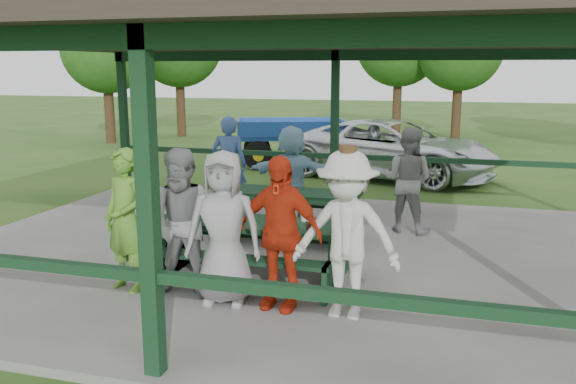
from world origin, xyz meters
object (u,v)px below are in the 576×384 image
(contestant_red, at_px, (279,233))
(spectator_lblue, at_px, (292,175))
(pickup_truck, at_px, (392,149))
(picnic_table_near, at_px, (253,243))
(farm_trailer, at_px, (291,141))
(contestant_grey_left, at_px, (185,224))
(spectator_grey, at_px, (408,180))
(contestant_green, at_px, (126,220))
(contestant_white_fedora, at_px, (346,235))
(spectator_blue, at_px, (229,165))
(contestant_grey_mid, at_px, (224,228))
(picnic_table_far, at_px, (285,208))

(contestant_red, relative_size, spectator_lblue, 1.01)
(contestant_red, xyz_separation_m, pickup_truck, (0.17, 9.24, -0.23))
(picnic_table_near, xyz_separation_m, farm_trailer, (-2.27, 9.69, 0.13))
(contestant_grey_left, height_order, spectator_grey, contestant_grey_left)
(contestant_green, distance_m, contestant_red, 1.94)
(picnic_table_near, bearing_deg, contestant_red, -53.97)
(contestant_white_fedora, distance_m, pickup_truck, 9.31)
(contestant_red, bearing_deg, contestant_green, -172.48)
(spectator_grey, bearing_deg, farm_trailer, -44.80)
(spectator_blue, bearing_deg, contestant_red, 110.19)
(contestant_grey_mid, distance_m, spectator_blue, 4.50)
(contestant_green, height_order, contestant_grey_left, contestant_grey_left)
(spectator_lblue, bearing_deg, contestant_white_fedora, 112.54)
(spectator_grey, bearing_deg, contestant_grey_mid, 80.78)
(contestant_red, bearing_deg, picnic_table_far, 113.49)
(contestant_white_fedora, bearing_deg, contestant_grey_left, -178.56)
(picnic_table_far, xyz_separation_m, contestant_red, (0.76, -2.83, 0.40))
(contestant_grey_mid, bearing_deg, picnic_table_near, 78.12)
(picnic_table_far, xyz_separation_m, farm_trailer, (-2.11, 7.69, 0.14))
(contestant_white_fedora, height_order, spectator_blue, contestant_white_fedora)
(picnic_table_far, xyz_separation_m, spectator_blue, (-1.48, 1.33, 0.43))
(picnic_table_near, distance_m, spectator_grey, 3.35)
(picnic_table_far, xyz_separation_m, contestant_grey_left, (-0.37, -2.84, 0.42))
(pickup_truck, bearing_deg, contestant_white_fedora, -158.99)
(contestant_grey_mid, xyz_separation_m, spectator_blue, (-1.60, 4.21, 0.02))
(spectator_lblue, height_order, farm_trailer, spectator_lblue)
(picnic_table_far, distance_m, contestant_grey_mid, 2.91)
(contestant_grey_left, distance_m, contestant_red, 1.14)
(contestant_grey_mid, xyz_separation_m, contestant_red, (0.64, 0.05, -0.02))
(picnic_table_far, bearing_deg, spectator_blue, 138.04)
(picnic_table_near, height_order, spectator_blue, spectator_blue)
(contestant_grey_left, distance_m, contestant_grey_mid, 0.50)
(picnic_table_far, xyz_separation_m, spectator_lblue, (-0.14, 0.88, 0.39))
(pickup_truck, bearing_deg, contestant_grey_mid, -167.64)
(contestant_green, distance_m, contestant_grey_mid, 1.30)
(picnic_table_far, height_order, contestant_green, contestant_green)
(contestant_grey_mid, distance_m, pickup_truck, 9.33)
(contestant_grey_mid, bearing_deg, contestant_red, -5.22)
(picnic_table_far, relative_size, contestant_grey_left, 1.34)
(picnic_table_far, distance_m, contestant_red, 2.96)
(contestant_red, bearing_deg, pickup_truck, 97.33)
(contestant_grey_mid, height_order, spectator_grey, contestant_grey_mid)
(contestant_white_fedora, height_order, pickup_truck, contestant_white_fedora)
(spectator_grey, height_order, pickup_truck, spectator_grey)
(contestant_grey_mid, distance_m, contestant_red, 0.64)
(contestant_green, relative_size, spectator_blue, 0.96)
(contestant_green, relative_size, farm_trailer, 0.43)
(picnic_table_near, distance_m, spectator_lblue, 2.92)
(contestant_green, height_order, contestant_white_fedora, contestant_white_fedora)
(spectator_lblue, distance_m, spectator_grey, 1.97)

